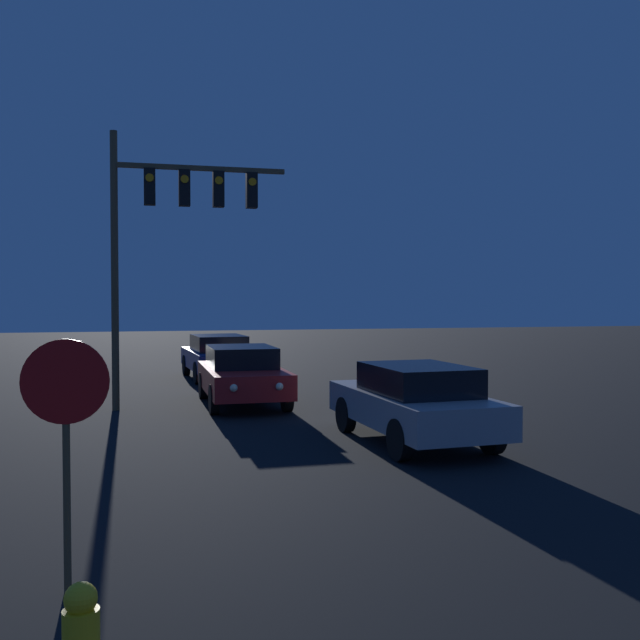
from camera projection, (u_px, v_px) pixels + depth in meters
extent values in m
cube|color=#99999E|center=(413.00, 408.00, 13.65)|extent=(2.18, 4.54, 0.61)
cube|color=black|center=(418.00, 379.00, 13.42)|extent=(1.77, 2.37, 0.53)
cylinder|color=black|center=(346.00, 414.00, 14.71)|extent=(0.25, 0.74, 0.73)
cylinder|color=black|center=(424.00, 410.00, 15.24)|extent=(0.25, 0.74, 0.73)
cylinder|color=black|center=(400.00, 440.00, 12.08)|extent=(0.25, 0.74, 0.73)
cylinder|color=black|center=(492.00, 434.00, 12.61)|extent=(0.25, 0.74, 0.73)
sphere|color=#F9EFC6|center=(348.00, 391.00, 15.62)|extent=(0.18, 0.18, 0.18)
sphere|color=#F9EFC6|center=(392.00, 389.00, 15.94)|extent=(0.18, 0.18, 0.18)
cube|color=#B21E1E|center=(243.00, 379.00, 18.43)|extent=(1.96, 4.45, 0.61)
cube|color=black|center=(241.00, 356.00, 18.63)|extent=(1.65, 2.29, 0.53)
cylinder|color=black|center=(287.00, 397.00, 17.33)|extent=(0.22, 0.73, 0.73)
cylinder|color=black|center=(214.00, 399.00, 16.89)|extent=(0.22, 0.73, 0.73)
cylinder|color=black|center=(267.00, 384.00, 19.99)|extent=(0.22, 0.73, 0.73)
cylinder|color=black|center=(203.00, 385.00, 19.55)|extent=(0.22, 0.73, 0.73)
sphere|color=#F9EFC6|center=(280.00, 387.00, 16.40)|extent=(0.18, 0.18, 0.18)
sphere|color=#F9EFC6|center=(234.00, 388.00, 16.13)|extent=(0.18, 0.18, 0.18)
cube|color=navy|center=(217.00, 359.00, 24.39)|extent=(2.24, 4.56, 0.61)
cube|color=black|center=(219.00, 343.00, 24.16)|extent=(1.79, 2.38, 0.53)
cylinder|color=black|center=(186.00, 365.00, 25.43)|extent=(0.26, 0.74, 0.73)
cylinder|color=black|center=(235.00, 364.00, 25.98)|extent=(0.26, 0.74, 0.73)
cylinder|color=black|center=(198.00, 373.00, 22.81)|extent=(0.26, 0.74, 0.73)
cylinder|color=black|center=(252.00, 371.00, 23.37)|extent=(0.26, 0.74, 0.73)
sphere|color=#F9EFC6|center=(193.00, 353.00, 26.34)|extent=(0.18, 0.18, 0.18)
sphere|color=#F9EFC6|center=(221.00, 352.00, 26.67)|extent=(0.18, 0.18, 0.18)
cylinder|color=brown|center=(115.00, 271.00, 17.46)|extent=(0.18, 0.18, 6.85)
cube|color=brown|center=(201.00, 168.00, 17.89)|extent=(4.24, 0.12, 0.12)
cube|color=black|center=(150.00, 187.00, 17.60)|extent=(0.28, 0.28, 0.90)
cylinder|color=orange|center=(150.00, 178.00, 17.44)|extent=(0.20, 0.02, 0.20)
cube|color=black|center=(184.00, 188.00, 17.80)|extent=(0.28, 0.28, 0.90)
cylinder|color=orange|center=(185.00, 179.00, 17.65)|extent=(0.20, 0.02, 0.20)
cube|color=black|center=(218.00, 189.00, 18.01)|extent=(0.28, 0.28, 0.90)
cylinder|color=orange|center=(219.00, 180.00, 17.85)|extent=(0.20, 0.02, 0.20)
cube|color=black|center=(252.00, 191.00, 18.21)|extent=(0.28, 0.28, 0.90)
cylinder|color=orange|center=(252.00, 182.00, 18.06)|extent=(0.20, 0.02, 0.20)
cylinder|color=brown|center=(67.00, 466.00, 6.66)|extent=(0.07, 0.07, 2.39)
cylinder|color=red|center=(65.00, 382.00, 6.62)|extent=(0.80, 0.03, 0.80)
sphere|color=gold|center=(81.00, 599.00, 4.62)|extent=(0.22, 0.22, 0.22)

